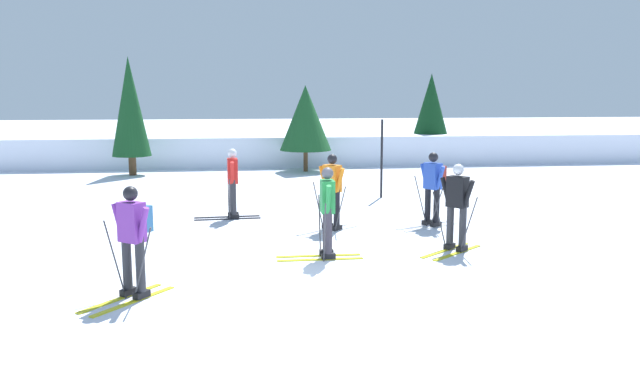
% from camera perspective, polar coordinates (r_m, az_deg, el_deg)
% --- Properties ---
extents(ground_plane, '(120.00, 120.00, 0.00)m').
position_cam_1_polar(ground_plane, '(10.63, -1.32, -8.03)').
color(ground_plane, silver).
extents(far_snow_ridge, '(80.00, 7.67, 1.22)m').
position_cam_1_polar(far_snow_ridge, '(29.69, -4.95, 4.15)').
color(far_snow_ridge, silver).
rests_on(far_snow_ridge, ground).
extents(skier_orange, '(1.47, 1.30, 1.71)m').
position_cam_1_polar(skier_orange, '(14.36, 1.05, 0.21)').
color(skier_orange, silver).
rests_on(skier_orange, ground).
extents(skier_black, '(1.47, 1.31, 1.71)m').
position_cam_1_polar(skier_black, '(12.76, 11.99, -1.11)').
color(skier_black, gold).
rests_on(skier_black, ground).
extents(skier_red, '(1.62, 1.00, 1.71)m').
position_cam_1_polar(skier_red, '(15.84, -7.75, 0.95)').
color(skier_red, black).
rests_on(skier_red, ground).
extents(skier_blue, '(1.58, 1.09, 1.71)m').
position_cam_1_polar(skier_blue, '(15.01, 9.97, 0.60)').
color(skier_blue, silver).
rests_on(skier_blue, ground).
extents(skier_purple, '(1.27, 1.49, 1.71)m').
position_cam_1_polar(skier_purple, '(10.07, -16.16, -3.73)').
color(skier_purple, gold).
rests_on(skier_purple, ground).
extents(skier_green, '(1.60, 1.00, 1.71)m').
position_cam_1_polar(skier_green, '(11.96, 0.61, -1.59)').
color(skier_green, gold).
rests_on(skier_green, ground).
extents(trail_marker_pole, '(0.07, 0.07, 2.28)m').
position_cam_1_polar(trail_marker_pole, '(18.80, 5.47, 2.94)').
color(trail_marker_pole, black).
rests_on(trail_marker_pole, ground).
extents(conifer_far_left, '(1.74, 1.74, 3.81)m').
position_cam_1_polar(conifer_far_left, '(28.61, 9.77, 7.17)').
color(conifer_far_left, '#513823').
rests_on(conifer_far_left, ground).
extents(conifer_far_right, '(1.41, 1.41, 4.31)m').
position_cam_1_polar(conifer_far_right, '(24.60, -16.45, 7.22)').
color(conifer_far_right, '#513823').
rests_on(conifer_far_right, ground).
extents(conifer_far_centre, '(1.99, 1.99, 3.29)m').
position_cam_1_polar(conifer_far_centre, '(24.74, -1.29, 6.56)').
color(conifer_far_centre, '#513823').
rests_on(conifer_far_centre, ground).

